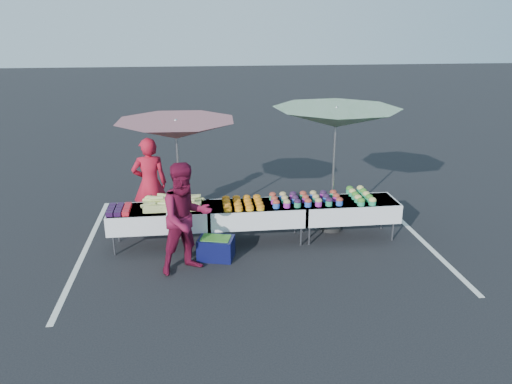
{
  "coord_description": "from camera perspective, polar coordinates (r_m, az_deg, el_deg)",
  "views": [
    {
      "loc": [
        -1.06,
        -8.75,
        4.02
      ],
      "look_at": [
        0.0,
        0.0,
        1.0
      ],
      "focal_mm": 35.0,
      "sensor_mm": 36.0,
      "label": 1
    }
  ],
  "objects": [
    {
      "name": "bean_baskets",
      "position": [
        9.89,
        11.87,
        -0.36
      ],
      "size": [
        0.36,
        0.86,
        0.15
      ],
      "color": "#269965",
      "rests_on": "table_right"
    },
    {
      "name": "potato_cups",
      "position": [
        9.52,
        5.68,
        -0.74
      ],
      "size": [
        1.34,
        0.58,
        0.16
      ],
      "color": "blue",
      "rests_on": "table_right"
    },
    {
      "name": "customer",
      "position": [
        8.31,
        -8.0,
        -2.99
      ],
      "size": [
        1.14,
        1.04,
        1.89
      ],
      "primitive_type": "imported",
      "rotation": [
        0.0,
        0.0,
        0.44
      ],
      "color": "maroon",
      "rests_on": "ground"
    },
    {
      "name": "corn_pile",
      "position": [
        9.36,
        -9.51,
        -1.21
      ],
      "size": [
        1.16,
        0.57,
        0.26
      ],
      "color": "#AFCA67",
      "rests_on": "table_left"
    },
    {
      "name": "storage_bin",
      "position": [
        8.95,
        -4.59,
        -6.35
      ],
      "size": [
        0.71,
        0.59,
        0.4
      ],
      "rotation": [
        0.0,
        0.0,
        -0.26
      ],
      "color": "#0C0F3D",
      "rests_on": "ground"
    },
    {
      "name": "stripe_right",
      "position": [
        10.53,
        17.62,
        -4.46
      ],
      "size": [
        0.1,
        5.0,
        0.0
      ],
      "primitive_type": "cube",
      "color": "silver",
      "rests_on": "ground"
    },
    {
      "name": "table_center",
      "position": [
        9.46,
        -0.0,
        -2.39
      ],
      "size": [
        1.86,
        0.81,
        0.75
      ],
      "color": "white",
      "rests_on": "ground"
    },
    {
      "name": "plastic_bags",
      "position": [
        9.06,
        -9.24,
        -2.33
      ],
      "size": [
        0.3,
        0.25,
        0.05
      ],
      "primitive_type": "cube",
      "color": "white",
      "rests_on": "table_left"
    },
    {
      "name": "table_right",
      "position": [
        9.82,
        10.49,
        -1.89
      ],
      "size": [
        1.86,
        0.81,
        0.75
      ],
      "color": "white",
      "rests_on": "ground"
    },
    {
      "name": "vendor",
      "position": [
        10.2,
        -12.03,
        0.93
      ],
      "size": [
        0.73,
        0.52,
        1.88
      ],
      "primitive_type": "imported",
      "rotation": [
        0.0,
        0.0,
        3.25
      ],
      "color": "#B6142C",
      "rests_on": "ground"
    },
    {
      "name": "umbrella_right",
      "position": [
        9.68,
        9.16,
        8.29
      ],
      "size": [
        3.0,
        3.0,
        2.51
      ],
      "rotation": [
        0.0,
        0.0,
        -0.26
      ],
      "color": "black",
      "rests_on": "ground"
    },
    {
      "name": "umbrella_left",
      "position": [
        9.41,
        -9.1,
        6.96
      ],
      "size": [
        3.02,
        3.02,
        2.32
      ],
      "rotation": [
        0.0,
        0.0,
        -0.43
      ],
      "color": "black",
      "rests_on": "ground"
    },
    {
      "name": "table_left",
      "position": [
        9.43,
        -10.94,
        -2.82
      ],
      "size": [
        1.86,
        0.81,
        0.75
      ],
      "color": "white",
      "rests_on": "ground"
    },
    {
      "name": "ground",
      "position": [
        9.68,
        -0.0,
        -5.61
      ],
      "size": [
        80.0,
        80.0,
        0.0
      ],
      "primitive_type": "plane",
      "color": "black"
    },
    {
      "name": "carrot_bowls",
      "position": [
        9.35,
        -1.51,
        -1.24
      ],
      "size": [
        0.75,
        0.69,
        0.11
      ],
      "color": "orange",
      "rests_on": "table_center"
    },
    {
      "name": "stripe_left",
      "position": [
        9.86,
        -18.91,
        -6.22
      ],
      "size": [
        0.1,
        5.0,
        0.0
      ],
      "primitive_type": "cube",
      "color": "silver",
      "rests_on": "ground"
    },
    {
      "name": "berry_punnets",
      "position": [
        9.38,
        -15.37,
        -1.93
      ],
      "size": [
        0.4,
        0.54,
        0.08
      ],
      "color": "black",
      "rests_on": "table_left"
    }
  ]
}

